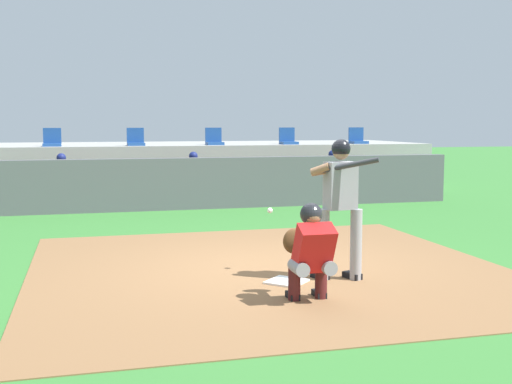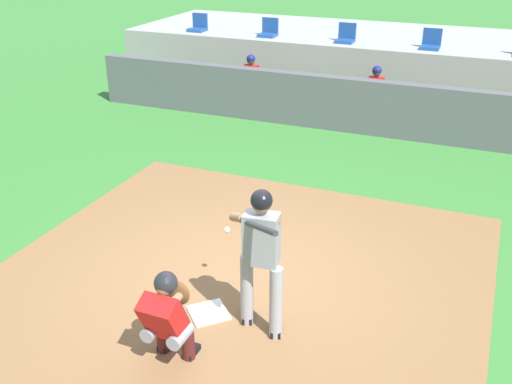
# 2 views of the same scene
# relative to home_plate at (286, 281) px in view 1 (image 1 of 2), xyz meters

# --- Properties ---
(ground_plane) EXTENTS (80.00, 80.00, 0.00)m
(ground_plane) POSITION_rel_home_plate_xyz_m (0.00, 0.80, -0.02)
(ground_plane) COLOR #387A33
(dirt_infield) EXTENTS (6.40, 6.40, 0.01)m
(dirt_infield) POSITION_rel_home_plate_xyz_m (0.00, 0.80, -0.02)
(dirt_infield) COLOR olive
(dirt_infield) RESTS_ON ground
(home_plate) EXTENTS (0.62, 0.62, 0.02)m
(home_plate) POSITION_rel_home_plate_xyz_m (0.00, 0.00, 0.00)
(home_plate) COLOR white
(home_plate) RESTS_ON dirt_infield
(batter_at_plate) EXTENTS (0.75, 0.70, 1.80)m
(batter_at_plate) POSITION_rel_home_plate_xyz_m (0.69, -0.02, 1.01)
(batter_at_plate) COLOR #99999E
(batter_at_plate) RESTS_ON ground
(catcher_crouched) EXTENTS (0.48, 1.89, 1.13)m
(catcher_crouched) POSITION_rel_home_plate_xyz_m (-0.01, -0.88, 0.59)
(catcher_crouched) COLOR gray
(catcher_crouched) RESTS_ON ground
(dugout_wall) EXTENTS (13.00, 0.30, 1.20)m
(dugout_wall) POSITION_rel_home_plate_xyz_m (0.00, 7.30, 0.58)
(dugout_wall) COLOR #59595E
(dugout_wall) RESTS_ON ground
(dugout_bench) EXTENTS (11.80, 0.44, 0.45)m
(dugout_bench) POSITION_rel_home_plate_xyz_m (0.00, 8.30, 0.20)
(dugout_bench) COLOR olive
(dugout_bench) RESTS_ON ground
(dugout_player_0) EXTENTS (0.49, 0.70, 1.30)m
(dugout_player_0) POSITION_rel_home_plate_xyz_m (-2.96, 8.14, 0.65)
(dugout_player_0) COLOR #939399
(dugout_player_0) RESTS_ON ground
(dugout_player_1) EXTENTS (0.49, 0.70, 1.30)m
(dugout_player_1) POSITION_rel_home_plate_xyz_m (0.18, 8.14, 0.65)
(dugout_player_1) COLOR #939399
(dugout_player_1) RESTS_ON ground
(dugout_player_2) EXTENTS (0.49, 0.70, 1.30)m
(dugout_player_2) POSITION_rel_home_plate_xyz_m (3.87, 8.14, 0.65)
(dugout_player_2) COLOR #939399
(dugout_player_2) RESTS_ON ground
(stands_platform) EXTENTS (15.00, 4.40, 1.40)m
(stands_platform) POSITION_rel_home_plate_xyz_m (0.00, 11.70, 0.68)
(stands_platform) COLOR #9E9E99
(stands_platform) RESTS_ON ground
(stadium_seat_1) EXTENTS (0.46, 0.46, 0.48)m
(stadium_seat_1) POSITION_rel_home_plate_xyz_m (-3.25, 10.18, 1.51)
(stadium_seat_1) COLOR #1E478C
(stadium_seat_1) RESTS_ON stands_platform
(stadium_seat_2) EXTENTS (0.46, 0.46, 0.48)m
(stadium_seat_2) POSITION_rel_home_plate_xyz_m (-1.08, 10.18, 1.51)
(stadium_seat_2) COLOR #1E478C
(stadium_seat_2) RESTS_ON stands_platform
(stadium_seat_3) EXTENTS (0.46, 0.46, 0.48)m
(stadium_seat_3) POSITION_rel_home_plate_xyz_m (1.08, 10.18, 1.51)
(stadium_seat_3) COLOR #1E478C
(stadium_seat_3) RESTS_ON stands_platform
(stadium_seat_4) EXTENTS (0.46, 0.46, 0.48)m
(stadium_seat_4) POSITION_rel_home_plate_xyz_m (3.25, 10.18, 1.51)
(stadium_seat_4) COLOR #1E478C
(stadium_seat_4) RESTS_ON stands_platform
(stadium_seat_5) EXTENTS (0.46, 0.46, 0.48)m
(stadium_seat_5) POSITION_rel_home_plate_xyz_m (5.42, 10.18, 1.51)
(stadium_seat_5) COLOR #1E478C
(stadium_seat_5) RESTS_ON stands_platform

